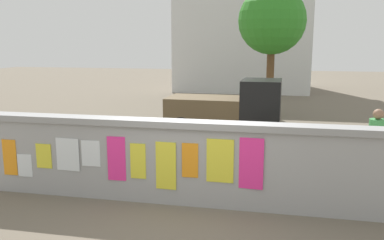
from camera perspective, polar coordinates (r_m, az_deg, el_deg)
The scene contains 9 objects.
ground at distance 15.50m, azimuth 5.95°, elevation -0.41°, with size 60.00×60.00×0.00m, color #6B6051.
poster_wall at distance 7.62m, azimuth -0.37°, elevation -5.84°, with size 8.56×0.42×1.59m.
auto_rickshaw_truck at distance 13.16m, azimuth 5.27°, elevation 1.58°, with size 3.64×1.59×1.85m.
motorcycle at distance 10.77m, azimuth -9.64°, elevation -2.98°, with size 1.90×0.56×0.87m.
bicycle_near at distance 11.04m, azimuth 21.50°, elevation -3.78°, with size 1.65×0.61×0.95m.
bicycle_far at distance 10.32m, azimuth 11.47°, elevation -4.21°, with size 1.69×0.49×0.95m.
person_walking at distance 9.56m, azimuth 24.30°, elevation -2.34°, with size 0.40×0.40×1.62m.
tree_roadside at distance 16.88m, azimuth 11.09°, elevation 13.36°, with size 2.68×2.68×5.18m.
building_background at distance 26.91m, azimuth 7.33°, elevation 12.98°, with size 8.34×6.37×8.07m.
Camera 1 is at (1.54, -7.13, 3.00)m, focal length 38.27 mm.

